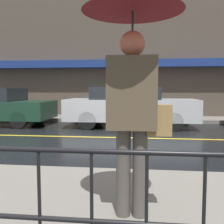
% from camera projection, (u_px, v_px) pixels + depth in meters
% --- Properties ---
extents(ground_plane, '(80.00, 80.00, 0.00)m').
position_uv_depth(ground_plane, '(105.00, 137.00, 7.68)').
color(ground_plane, black).
extents(sidewalk_near, '(28.00, 2.69, 0.14)m').
position_uv_depth(sidewalk_near, '(47.00, 208.00, 2.97)').
color(sidewalk_near, slate).
rests_on(sidewalk_near, ground_plane).
extents(sidewalk_far, '(28.00, 1.72, 0.14)m').
position_uv_depth(sidewalk_far, '(118.00, 119.00, 11.91)').
color(sidewalk_far, slate).
rests_on(sidewalk_far, ground_plane).
extents(lane_marking, '(25.20, 0.12, 0.01)m').
position_uv_depth(lane_marking, '(105.00, 137.00, 7.68)').
color(lane_marking, gold).
rests_on(lane_marking, ground_plane).
extents(building_storefront, '(28.00, 0.85, 6.53)m').
position_uv_depth(building_storefront, '(120.00, 51.00, 12.61)').
color(building_storefront, '#4C4238').
rests_on(building_storefront, ground_plane).
extents(pedestrian, '(0.97, 0.97, 2.23)m').
position_uv_depth(pedestrian, '(133.00, 48.00, 2.51)').
color(pedestrian, '#4C4742').
rests_on(pedestrian, sidewalk_near).
extents(car_silver, '(4.78, 1.81, 1.50)m').
position_uv_depth(car_silver, '(130.00, 106.00, 9.71)').
color(car_silver, '#B2B5BA').
rests_on(car_silver, ground_plane).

